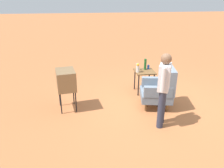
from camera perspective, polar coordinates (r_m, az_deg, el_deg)
ground_plane at (r=5.92m, az=11.65°, el=-5.73°), size 60.00×60.00×0.00m
armchair at (r=5.75m, az=12.30°, el=-1.16°), size 0.90×0.91×1.06m
side_table at (r=6.51m, az=8.34°, el=2.52°), size 0.56×0.56×0.66m
tv_on_stand at (r=5.50m, az=-11.75°, el=1.01°), size 0.66×0.52×1.03m
person_standing at (r=4.75m, az=13.14°, el=-0.55°), size 0.52×0.36×1.64m
bottle_short_clear at (r=6.49m, az=6.51°, el=4.43°), size 0.06×0.06×0.20m
bottle_wine_green at (r=6.55m, az=8.55°, el=5.05°), size 0.07×0.07×0.32m
soda_can_blue at (r=6.64m, az=9.34°, el=4.34°), size 0.07×0.07×0.12m
flower_vase at (r=6.30m, az=6.65°, el=4.32°), size 0.15×0.10×0.27m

